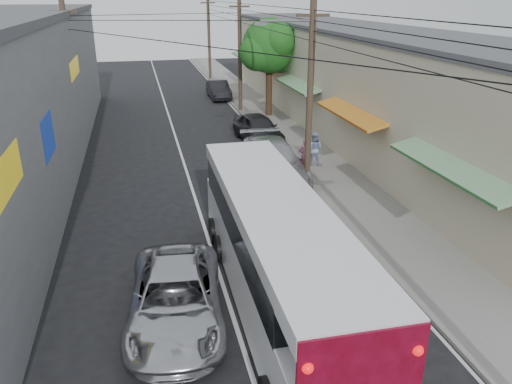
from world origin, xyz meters
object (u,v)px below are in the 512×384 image
Objects in this scene: parked_car_far at (219,90)px; jeepney at (176,299)px; pedestrian_near at (305,156)px; pedestrian_far at (314,149)px; parked_suv at (273,161)px; parked_car_mid at (258,128)px; coach_bus at (275,251)px.

jeepney is at bearing -101.75° from parked_car_far.
pedestrian_near is 1.27m from pedestrian_far.
pedestrian_far reaches higher than parked_suv.
pedestrian_near is (1.60, 0.23, 0.08)m from parked_suv.
jeepney reaches higher than parked_car_far.
jeepney is 1.10× the size of parked_car_mid.
parked_car_far is 2.63× the size of pedestrian_far.
pedestrian_far is at bearing -84.83° from parked_car_far.
pedestrian_near is at bearing 83.20° from pedestrian_far.
parked_suv is 6.33m from parked_car_mid.
parked_suv is 3.62× the size of pedestrian_far.
parked_suv is at bearing 22.94° from pedestrian_near.
parked_suv is 19.50m from parked_car_far.
pedestrian_far is (0.82, 0.98, -0.00)m from pedestrian_near.
coach_bus is at bearing 98.58° from pedestrian_far.
parked_car_mid is at bearing -39.09° from pedestrian_far.
coach_bus is 1.84× the size of parked_suv.
parked_car_mid is 6.10m from pedestrian_near.
parked_car_mid is (3.35, 15.91, -0.83)m from coach_bus.
pedestrian_near is (4.15, 9.86, -0.68)m from coach_bus.
parked_suv is at bearing -92.27° from parked_car_far.
jeepney is 29.97m from parked_car_far.
parked_suv is (2.55, 9.63, -0.76)m from coach_bus.
pedestrian_near is at bearing 67.82° from coach_bus.
pedestrian_near is at bearing 61.74° from jeepney.
pedestrian_far reaches higher than jeepney.
pedestrian_far is (4.97, 10.84, -0.68)m from coach_bus.
coach_bus is at bearing 81.87° from pedestrian_near.
coach_bus is 29.31m from parked_car_far.
jeepney is at bearing -173.82° from coach_bus.
pedestrian_far reaches higher than parked_car_far.
pedestrian_near and pedestrian_far have the same top height.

